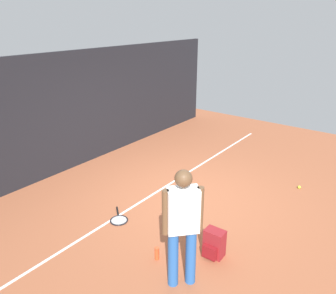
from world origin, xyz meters
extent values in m
plane|color=#9E5638|center=(0.00, 0.00, 0.00)|extent=(12.00, 12.00, 0.00)
cube|color=black|center=(0.00, 3.00, 1.35)|extent=(10.00, 0.10, 2.70)
cube|color=white|center=(0.00, 0.58, 0.00)|extent=(9.00, 0.05, 0.00)
cylinder|color=#2659A5|center=(-1.81, -1.36, 0.42)|extent=(0.14, 0.14, 0.85)
cylinder|color=#2659A5|center=(-1.99, -1.20, 0.42)|extent=(0.14, 0.14, 0.85)
cube|color=white|center=(-1.90, -1.28, 1.15)|extent=(0.44, 0.43, 0.60)
sphere|color=brown|center=(-1.90, -1.28, 1.59)|extent=(0.22, 0.22, 0.22)
cylinder|color=brown|center=(-1.74, -1.43, 1.14)|extent=(0.09, 0.09, 0.62)
cylinder|color=brown|center=(-2.06, -1.13, 1.14)|extent=(0.09, 0.09, 0.62)
cylinder|color=black|center=(-1.18, 0.68, 0.01)|extent=(0.22, 0.25, 0.03)
torus|color=black|center=(-1.37, 0.45, 0.01)|extent=(0.46, 0.46, 0.02)
cylinder|color=#B2B2B2|center=(-1.37, 0.45, 0.01)|extent=(0.39, 0.39, 0.00)
cube|color=maroon|center=(-1.14, -1.35, 0.22)|extent=(0.21, 0.31, 0.44)
cube|color=maroon|center=(-1.28, -1.35, 0.14)|extent=(0.09, 0.22, 0.20)
sphere|color=#CCE033|center=(0.04, -0.06, 0.03)|extent=(0.07, 0.07, 0.07)
sphere|color=#CCE033|center=(1.79, -1.72, 0.03)|extent=(0.07, 0.07, 0.07)
cylinder|color=#D84C26|center=(-1.74, -0.72, 0.10)|extent=(0.07, 0.07, 0.20)
camera|label=1|loc=(-4.86, -3.30, 3.40)|focal=35.70mm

